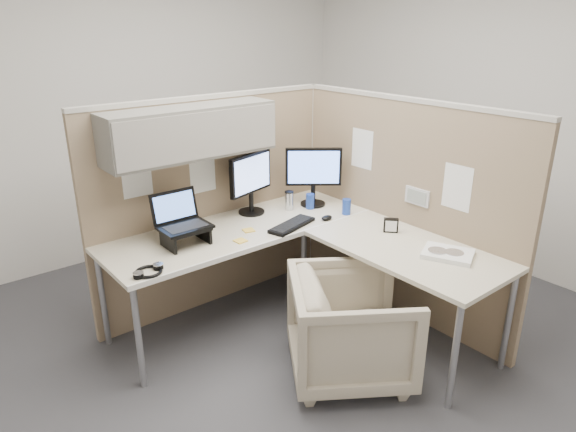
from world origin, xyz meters
TOP-DOWN VIEW (x-y plane):
  - ground at (0.00, 0.00)m, footprint 4.50×4.50m
  - partition_back at (-0.22, 0.83)m, footprint 2.00×0.36m
  - partition_right at (0.90, -0.07)m, footprint 0.07×2.03m
  - desk at (0.12, 0.13)m, footprint 2.00×1.98m
  - office_chair at (0.03, -0.46)m, footprint 0.96×0.97m
  - monitor_left at (0.12, 0.73)m, footprint 0.43×0.20m
  - monitor_right at (0.62, 0.57)m, footprint 0.37×0.30m
  - laptop_station at (-0.56, 0.54)m, footprint 0.32×0.28m
  - keyboard at (0.18, 0.31)m, footprint 0.43×0.23m
  - mouse at (0.47, 0.25)m, footprint 0.09×0.06m
  - travel_mug at (0.40, 0.60)m, footprint 0.07×0.07m
  - soda_can_green at (0.67, 0.25)m, footprint 0.07×0.07m
  - soda_can_silver at (0.54, 0.52)m, footprint 0.07×0.07m
  - sticky_note_d at (-0.10, 0.44)m, footprint 0.09×0.09m
  - sticky_note_a at (-0.25, 0.33)m, footprint 0.08×0.08m
  - headphones at (-0.93, 0.28)m, footprint 0.20×0.19m
  - paper_stack at (0.63, -0.69)m, footprint 0.34×0.37m
  - desk_clock at (0.66, -0.20)m, footprint 0.10×0.10m

SIDE VIEW (x-z plane):
  - ground at x=0.00m, z-range 0.00..0.00m
  - office_chair at x=0.03m, z-range 0.00..0.74m
  - desk at x=0.12m, z-range 0.32..1.05m
  - sticky_note_d at x=-0.10m, z-range 0.73..0.74m
  - sticky_note_a at x=-0.25m, z-range 0.73..0.74m
  - keyboard at x=0.18m, z-range 0.73..0.75m
  - headphones at x=-0.93m, z-range 0.73..0.76m
  - paper_stack at x=0.63m, z-range 0.73..0.76m
  - mouse at x=0.47m, z-range 0.73..0.76m
  - desk_clock at x=0.66m, z-range 0.73..0.83m
  - soda_can_green at x=0.67m, z-range 0.73..0.85m
  - soda_can_silver at x=0.54m, z-range 0.73..0.85m
  - travel_mug at x=0.40m, z-range 0.73..0.88m
  - partition_right at x=0.90m, z-range 0.00..1.63m
  - laptop_station at x=-0.56m, z-range 0.69..1.03m
  - monitor_left at x=0.12m, z-range 0.77..1.24m
  - monitor_right at x=0.62m, z-range 0.77..1.24m
  - partition_back at x=-0.22m, z-range 0.28..1.91m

